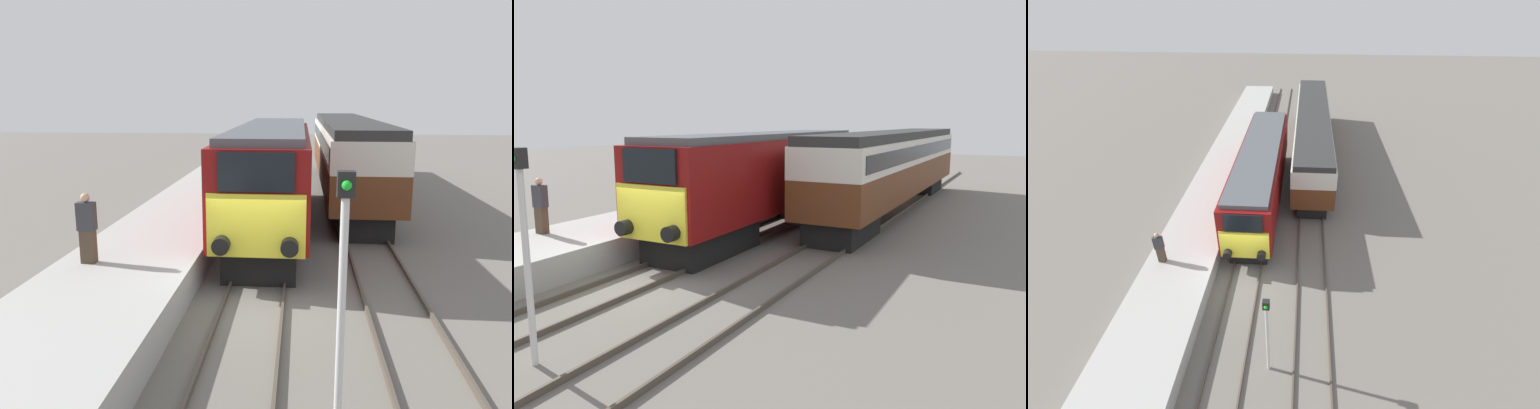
{
  "view_description": "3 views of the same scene",
  "coord_description": "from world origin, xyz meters",
  "views": [
    {
      "loc": [
        1.08,
        -11.45,
        4.91
      ],
      "look_at": [
        0.0,
        0.54,
        2.35
      ],
      "focal_mm": 35.0,
      "sensor_mm": 36.0,
      "label": 1
    },
    {
      "loc": [
        9.47,
        -10.25,
        4.41
      ],
      "look_at": [
        1.7,
        4.54,
        1.6
      ],
      "focal_mm": 35.0,
      "sensor_mm": 36.0,
      "label": 2
    },
    {
      "loc": [
        2.79,
        -12.26,
        12.95
      ],
      "look_at": [
        1.7,
        4.54,
        1.6
      ],
      "focal_mm": 24.0,
      "sensor_mm": 36.0,
      "label": 3
    }
  ],
  "objects": [
    {
      "name": "ground_plane",
      "position": [
        0.0,
        0.0,
        0.0
      ],
      "size": [
        120.0,
        120.0,
        0.0
      ],
      "primitive_type": "plane",
      "color": "slate"
    },
    {
      "name": "rails_near_track",
      "position": [
        0.0,
        5.0,
        0.07
      ],
      "size": [
        1.51,
        60.0,
        0.14
      ],
      "color": "#4C4238",
      "rests_on": "ground_plane"
    },
    {
      "name": "passenger_carriage",
      "position": [
        3.4,
        14.56,
        2.38
      ],
      "size": [
        2.75,
        19.18,
        3.91
      ],
      "color": "black",
      "rests_on": "ground_plane"
    },
    {
      "name": "rails_far_track",
      "position": [
        3.4,
        5.0,
        0.07
      ],
      "size": [
        1.5,
        60.0,
        0.14
      ],
      "color": "#4C4238",
      "rests_on": "ground_plane"
    },
    {
      "name": "locomotive",
      "position": [
        0.0,
        7.4,
        2.2
      ],
      "size": [
        2.7,
        14.23,
        3.94
      ],
      "color": "black",
      "rests_on": "ground_plane"
    },
    {
      "name": "platform_left",
      "position": [
        -3.3,
        8.0,
        0.43
      ],
      "size": [
        3.5,
        50.0,
        0.87
      ],
      "color": "#A8A8A3",
      "rests_on": "ground_plane"
    },
    {
      "name": "signal_post",
      "position": [
        1.7,
        -4.71,
        2.35
      ],
      "size": [
        0.24,
        0.28,
        3.96
      ],
      "color": "silver",
      "rests_on": "ground_plane"
    },
    {
      "name": "person_on_platform",
      "position": [
        -4.18,
        0.12,
        1.76
      ],
      "size": [
        0.44,
        0.26,
        1.78
      ],
      "color": "#473828",
      "rests_on": "platform_left"
    }
  ]
}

